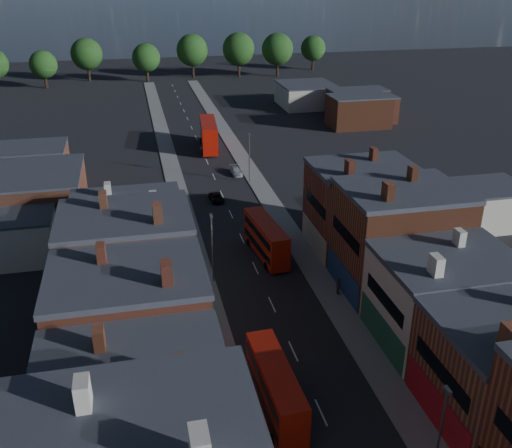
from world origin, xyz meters
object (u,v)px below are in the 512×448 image
bus_0 (275,388)px  bus_1 (266,238)px  car_2 (217,198)px  car_3 (236,171)px  ped_1 (216,383)px  ped_3 (338,286)px  bus_2 (209,134)px

bus_0 → bus_1: 26.40m
car_2 → car_3: 12.10m
bus_1 → car_2: 18.97m
bus_1 → ped_1: bearing=-119.2°
bus_0 → car_2: size_ratio=2.57×
ped_3 → car_3: bearing=0.9°
bus_1 → car_2: bus_1 is taller
ped_1 → car_3: bearing=-92.8°
bus_2 → ped_1: bearing=-92.5°
car_3 → bus_1: bearing=-97.5°
bus_1 → bus_2: size_ratio=0.83×
bus_2 → car_3: 15.76m
ped_1 → bus_1: bearing=-103.4°
bus_0 → ped_1: (-4.20, 3.22, -1.43)m
ped_3 → ped_1: bearing=125.0°
bus_2 → car_2: 26.68m
bus_0 → car_2: bearing=85.0°
bus_1 → bus_2: bearing=84.4°
car_2 → ped_1: ped_1 is taller
bus_2 → ped_1: (-9.20, -67.69, -1.97)m
car_2 → bus_2: bearing=79.7°
bus_0 → car_2: bus_0 is taller
bus_1 → ped_3: 11.82m
bus_0 → bus_2: (5.00, 70.91, 0.54)m
bus_0 → bus_2: bearing=83.9°
bus_1 → car_3: bearing=80.2°
bus_2 → car_3: (2.30, -15.42, -2.27)m
bus_0 → ped_3: bus_0 is taller
car_2 → bus_0: bearing=-97.4°
bus_0 → bus_1: bearing=76.1°
bus_2 → car_2: (-2.70, -26.44, -2.31)m
bus_1 → bus_0: bearing=-108.0°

